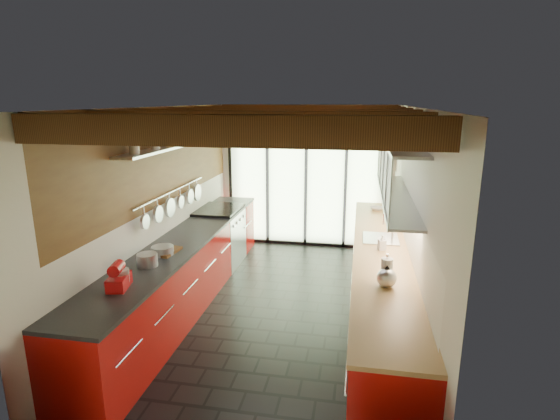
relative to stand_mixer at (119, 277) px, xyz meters
The scene contains 18 objects.
ground 2.29m from the stand_mixer, 51.76° to the left, with size 5.50×5.50×0.00m, color black.
room_shell 2.15m from the stand_mixer, 51.76° to the left, with size 5.50×5.50×5.50m.
ceiling_beams 2.76m from the stand_mixer, 57.45° to the left, with size 3.14×5.06×4.90m.
glass_door 4.53m from the stand_mixer, 73.56° to the left, with size 2.95×0.10×2.90m.
left_counter 1.71m from the stand_mixer, 90.18° to the left, with size 0.68×5.00×0.92m.
range_stove 3.11m from the stand_mixer, 90.09° to the left, with size 0.66×0.90×0.97m.
right_counter 3.06m from the stand_mixer, 32.37° to the left, with size 0.68×5.00×0.92m.
sink_assembly 3.25m from the stand_mixer, 38.18° to the left, with size 0.45×0.52×0.43m.
upper_cabinets_right 3.41m from the stand_mixer, 35.29° to the left, with size 0.34×3.00×3.00m.
left_wall_fixtures 2.03m from the stand_mixer, 96.13° to the left, with size 0.28×2.60×0.96m.
stand_mixer is the anchor object (origin of this frame).
pot_large 0.57m from the stand_mixer, 90.00° to the left, with size 0.22×0.22×0.14m, color silver.
pot_small 0.95m from the stand_mixer, 90.00° to the left, with size 0.26×0.26×0.10m, color silver.
cutting_board 1.02m from the stand_mixer, 90.00° to the left, with size 0.26×0.37×0.03m, color brown.
kettle 2.59m from the stand_mixer, 11.11° to the left, with size 0.25×0.27×0.23m.
paper_towel 2.60m from the stand_mixer, 12.36° to the left, with size 0.14×0.14×0.31m.
soap_bottle 2.99m from the stand_mixer, 31.86° to the left, with size 0.08×0.09×0.19m, color silver.
bowl 4.38m from the stand_mixer, 54.56° to the left, with size 0.22×0.22×0.05m, color silver.
Camera 1 is at (0.96, -5.18, 2.69)m, focal length 28.00 mm.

